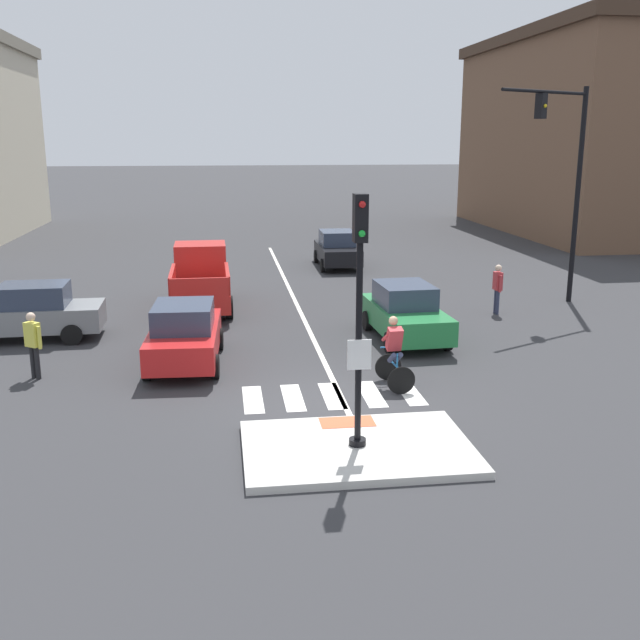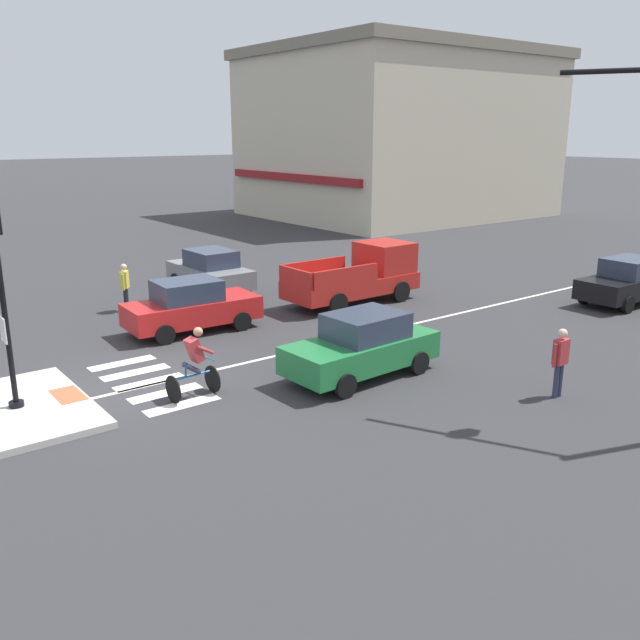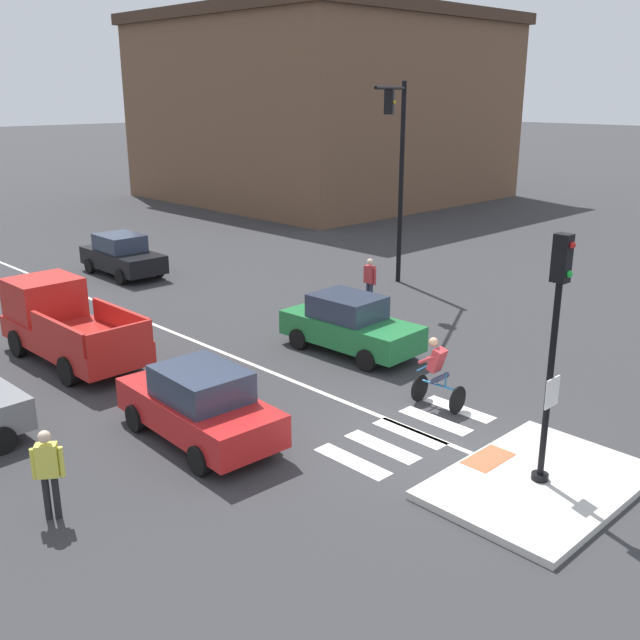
{
  "view_description": "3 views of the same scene",
  "coord_description": "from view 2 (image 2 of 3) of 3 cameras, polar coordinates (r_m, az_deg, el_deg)",
  "views": [
    {
      "loc": [
        -2.41,
        -15.17,
        5.73
      ],
      "look_at": [
        0.03,
        2.73,
        1.23
      ],
      "focal_mm": 40.95,
      "sensor_mm": 36.0,
      "label": 1
    },
    {
      "loc": [
        15.13,
        -5.7,
        6.02
      ],
      "look_at": [
        1.08,
        4.96,
        1.09
      ],
      "focal_mm": 37.91,
      "sensor_mm": 36.0,
      "label": 2
    },
    {
      "loc": [
        -11.44,
        -8.53,
        7.11
      ],
      "look_at": [
        0.34,
        3.61,
        1.8
      ],
      "focal_mm": 41.03,
      "sensor_mm": 36.0,
      "label": 3
    }
  ],
  "objects": [
    {
      "name": "ground_plane",
      "position": [
        17.26,
        -15.56,
        -5.42
      ],
      "size": [
        300.0,
        300.0,
        0.0
      ],
      "primitive_type": "plane",
      "color": "#333335"
    },
    {
      "name": "traffic_island",
      "position": [
        16.54,
        -24.2,
        -6.91
      ],
      "size": [
        4.29,
        2.95,
        0.15
      ],
      "primitive_type": "cube",
      "color": "beige",
      "rests_on": "ground"
    },
    {
      "name": "tactile_pad_front",
      "position": [
        16.76,
        -20.49,
        -5.93
      ],
      "size": [
        1.1,
        0.6,
        0.01
      ],
      "primitive_type": "cube",
      "color": "#DB5B38",
      "rests_on": "traffic_island"
    },
    {
      "name": "signal_pole",
      "position": [
        15.73,
        -25.39,
        2.85
      ],
      "size": [
        0.44,
        0.38,
        4.66
      ],
      "color": "black",
      "rests_on": "traffic_island"
    },
    {
      "name": "crosswalk_stripe_a",
      "position": [
        19.01,
        -16.36,
        -3.5
      ],
      "size": [
        0.44,
        1.8,
        0.01
      ],
      "primitive_type": "cube",
      "color": "silver",
      "rests_on": "ground"
    },
    {
      "name": "crosswalk_stripe_b",
      "position": [
        18.2,
        -15.32,
        -4.27
      ],
      "size": [
        0.44,
        1.8,
        0.01
      ],
      "primitive_type": "cube",
      "color": "silver",
      "rests_on": "ground"
    },
    {
      "name": "crosswalk_stripe_c",
      "position": [
        17.41,
        -14.17,
        -5.11
      ],
      "size": [
        0.44,
        1.8,
        0.01
      ],
      "primitive_type": "cube",
      "color": "silver",
      "rests_on": "ground"
    },
    {
      "name": "crosswalk_stripe_d",
      "position": [
        16.63,
        -12.92,
        -6.03
      ],
      "size": [
        0.44,
        1.8,
        0.01
      ],
      "primitive_type": "cube",
      "color": "silver",
      "rests_on": "ground"
    },
    {
      "name": "crosswalk_stripe_e",
      "position": [
        15.86,
        -11.54,
        -7.03
      ],
      "size": [
        0.44,
        1.8,
        0.01
      ],
      "primitive_type": "cube",
      "color": "silver",
      "rests_on": "ground"
    },
    {
      "name": "lane_centre_line",
      "position": [
        22.5,
        8.87,
        -0.09
      ],
      "size": [
        0.14,
        28.0,
        0.01
      ],
      "primitive_type": "cube",
      "color": "silver",
      "rests_on": "ground"
    },
    {
      "name": "building_corner_right",
      "position": [
        51.65,
        6.58,
        15.33
      ],
      "size": [
        16.26,
        19.42,
        11.66
      ],
      "color": "beige",
      "rests_on": "ground"
    },
    {
      "name": "car_green_eastbound_mid",
      "position": [
        17.09,
        3.58,
        -2.18
      ],
      "size": [
        1.99,
        4.17,
        1.64
      ],
      "color": "#237A3D",
      "rests_on": "ground"
    },
    {
      "name": "car_black_eastbound_distant",
      "position": [
        26.84,
        24.53,
        3.0
      ],
      "size": [
        1.89,
        4.13,
        1.64
      ],
      "color": "black",
      "rests_on": "ground"
    },
    {
      "name": "car_red_westbound_near",
      "position": [
        21.3,
        -10.82,
        1.17
      ],
      "size": [
        1.98,
        4.17,
        1.64
      ],
      "color": "red",
      "rests_on": "ground"
    },
    {
      "name": "car_grey_cross_left",
      "position": [
        26.63,
        -9.26,
        4.13
      ],
      "size": [
        4.14,
        1.92,
        1.64
      ],
      "color": "slate",
      "rests_on": "ground"
    },
    {
      "name": "pickup_truck_red_westbound_far",
      "position": [
        24.68,
        3.54,
        3.79
      ],
      "size": [
        2.11,
        5.12,
        2.08
      ],
      "color": "red",
      "rests_on": "ground"
    },
    {
      "name": "cyclist",
      "position": [
        15.97,
        -10.55,
        -3.48
      ],
      "size": [
        0.73,
        1.13,
        1.68
      ],
      "color": "black",
      "rests_on": "ground"
    },
    {
      "name": "pedestrian_at_curb_left",
      "position": [
        24.22,
        -16.15,
        2.98
      ],
      "size": [
        0.46,
        0.39,
        1.67
      ],
      "color": "black",
      "rests_on": "ground"
    },
    {
      "name": "pedestrian_waiting_far_side",
      "position": [
        16.62,
        19.63,
        -2.98
      ],
      "size": [
        0.22,
        0.55,
        1.67
      ],
      "color": "#2D334C",
      "rests_on": "ground"
    }
  ]
}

